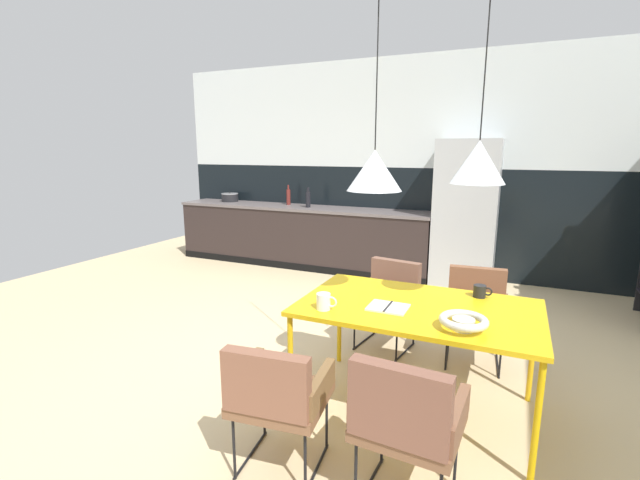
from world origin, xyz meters
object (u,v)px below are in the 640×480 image
at_px(armchair_facing_counter, 476,304).
at_px(open_book, 388,307).
at_px(pendant_lamp_over_table_near, 375,170).
at_px(bottle_spice_small, 288,197).
at_px(mug_wide_latte, 480,291).
at_px(refrigerator_column, 466,214).
at_px(armchair_near_window, 405,415).
at_px(bottle_vinegar_dark, 308,199).
at_px(armchair_by_stool, 276,391).
at_px(mug_dark_espresso, 324,302).
at_px(fruit_bowl, 464,321).
at_px(cooking_pot, 230,197).
at_px(dining_table, 418,312).
at_px(pendant_lamp_over_table_far, 478,162).
at_px(armchair_corner_seat, 389,293).

distance_m(armchair_facing_counter, open_book, 1.18).
bearing_deg(pendant_lamp_over_table_near, bottle_spice_small, 126.26).
bearing_deg(armchair_facing_counter, mug_wide_latte, 90.59).
bearing_deg(refrigerator_column, armchair_near_window, -87.37).
bearing_deg(bottle_vinegar_dark, refrigerator_column, 1.21).
height_order(armchair_facing_counter, armchair_by_stool, armchair_facing_counter).
xyz_separation_m(armchair_facing_counter, bottle_spice_small, (-2.96, 2.25, 0.54)).
bearing_deg(mug_dark_espresso, pendant_lamp_over_table_near, 50.08).
height_order(armchair_near_window, fruit_bowl, same).
relative_size(cooking_pot, bottle_vinegar_dark, 0.93).
bearing_deg(armchair_near_window, bottle_spice_small, 127.93).
bearing_deg(dining_table, armchair_near_window, -81.22).
xyz_separation_m(armchair_facing_counter, fruit_bowl, (0.02, -1.21, 0.31)).
xyz_separation_m(mug_wide_latte, bottle_spice_small, (-3.02, 2.84, 0.24)).
height_order(mug_dark_espresso, cooking_pot, cooking_pot).
distance_m(armchair_facing_counter, pendant_lamp_over_table_far, 1.47).
xyz_separation_m(armchair_corner_seat, cooking_pot, (-3.30, 2.25, 0.49)).
height_order(dining_table, armchair_near_window, armchair_near_window).
xyz_separation_m(dining_table, pendant_lamp_over_table_near, (-0.30, -0.05, 0.91)).
height_order(dining_table, fruit_bowl, fruit_bowl).
xyz_separation_m(fruit_bowl, cooking_pot, (-4.05, 3.44, 0.18)).
bearing_deg(mug_dark_espresso, dining_table, 30.86).
distance_m(mug_wide_latte, pendant_lamp_over_table_near, 1.12).
bearing_deg(bottle_spice_small, dining_table, -49.99).
relative_size(armchair_facing_counter, bottle_spice_small, 2.53).
relative_size(dining_table, armchair_corner_seat, 2.00).
relative_size(armchair_facing_counter, armchair_corner_seat, 1.01).
relative_size(bottle_spice_small, pendant_lamp_over_table_near, 0.21).
xyz_separation_m(mug_wide_latte, pendant_lamp_over_table_near, (-0.66, -0.38, 0.82)).
height_order(dining_table, armchair_corner_seat, armchair_corner_seat).
height_order(armchair_by_stool, fruit_bowl, fruit_bowl).
distance_m(open_book, bottle_spice_small, 4.15).
relative_size(armchair_near_window, bottle_spice_small, 2.71).
distance_m(open_book, pendant_lamp_over_table_far, 1.04).
bearing_deg(bottle_spice_small, fruit_bowl, -49.28).
xyz_separation_m(armchair_near_window, armchair_by_stool, (-0.68, -0.02, -0.03)).
xyz_separation_m(armchair_near_window, mug_wide_latte, (0.22, 1.22, 0.26)).
xyz_separation_m(refrigerator_column, dining_table, (0.04, -3.06, -0.23)).
bearing_deg(armchair_by_stool, armchair_facing_counter, 58.47).
xyz_separation_m(armchair_by_stool, mug_wide_latte, (0.90, 1.24, 0.29)).
relative_size(refrigerator_column, cooking_pot, 6.87).
xyz_separation_m(armchair_corner_seat, open_book, (0.27, -1.03, 0.27)).
bearing_deg(armchair_facing_counter, bottle_vinegar_dark, -44.34).
bearing_deg(mug_wide_latte, pendant_lamp_over_table_near, -149.74).
bearing_deg(armchair_facing_counter, armchair_by_stool, 60.39).
height_order(armchair_facing_counter, bottle_vinegar_dark, bottle_vinegar_dark).
distance_m(refrigerator_column, bottle_vinegar_dark, 2.21).
relative_size(bottle_vinegar_dark, pendant_lamp_over_table_near, 0.20).
distance_m(dining_table, bottle_spice_small, 4.15).
bearing_deg(open_book, pendant_lamp_over_table_far, 20.82).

